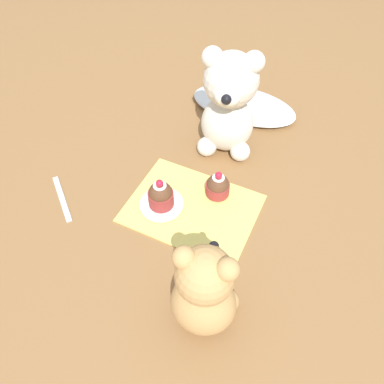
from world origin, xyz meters
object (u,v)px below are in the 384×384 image
object	(u,v)px
teddy_bear_cream	(229,104)
saucer_plate	(162,204)
cupcake_near_tan_bear	(161,195)
cupcake_near_cream_bear	(218,186)
teaspoon	(62,198)
teddy_bear_tan	(204,292)

from	to	relation	value
teddy_bear_cream	saucer_plate	xyz separation A→B (m)	(-0.05, -0.23, -0.12)
cupcake_near_tan_bear	saucer_plate	bearing A→B (deg)	90.00
cupcake_near_cream_bear	saucer_plate	world-z (taller)	cupcake_near_cream_bear
cupcake_near_cream_bear	teaspoon	distance (m)	0.34
saucer_plate	cupcake_near_tan_bear	world-z (taller)	cupcake_near_tan_bear
cupcake_near_cream_bear	saucer_plate	xyz separation A→B (m)	(-0.09, -0.08, -0.02)
teddy_bear_cream	cupcake_near_tan_bear	world-z (taller)	teddy_bear_cream
teaspoon	teddy_bear_tan	bearing A→B (deg)	23.75
cupcake_near_cream_bear	cupcake_near_tan_bear	distance (m)	0.13
teddy_bear_tan	saucer_plate	distance (m)	0.27
saucer_plate	cupcake_near_tan_bear	bearing A→B (deg)	-90.00
teddy_bear_tan	cupcake_near_tan_bear	bearing A→B (deg)	-53.67
teddy_bear_cream	saucer_plate	bearing A→B (deg)	-116.06
teddy_bear_tan	saucer_plate	world-z (taller)	teddy_bear_tan
teddy_bear_tan	saucer_plate	bearing A→B (deg)	-53.67
teaspoon	cupcake_near_tan_bear	bearing A→B (deg)	58.84
cupcake_near_cream_bear	saucer_plate	distance (m)	0.13
saucer_plate	teddy_bear_cream	bearing A→B (deg)	77.61
teddy_bear_cream	teddy_bear_tan	world-z (taller)	teddy_bear_cream
teddy_bear_tan	teaspoon	xyz separation A→B (m)	(-0.39, 0.11, -0.09)
cupcake_near_cream_bear	saucer_plate	size ratio (longest dim) A/B	0.69
cupcake_near_tan_bear	teaspoon	world-z (taller)	cupcake_near_tan_bear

